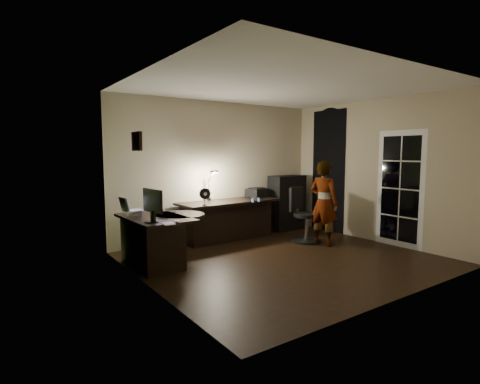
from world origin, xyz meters
TOP-DOWN VIEW (x-y plane):
  - floor at (0.00, 0.00)m, footprint 4.50×4.00m
  - ceiling at (0.00, 0.00)m, footprint 4.50×4.00m
  - wall_back at (0.00, 2.00)m, footprint 4.50×0.01m
  - wall_front at (0.00, -2.00)m, footprint 4.50×0.01m
  - wall_left at (-2.25, 0.00)m, footprint 0.01×4.00m
  - wall_right at (2.25, 0.00)m, footprint 0.01×4.00m
  - green_wall_overlay at (-2.24, 0.00)m, footprint 0.00×4.00m
  - arched_doorway at (2.24, 1.15)m, footprint 0.01×0.90m
  - french_door at (2.24, -0.55)m, footprint 0.02×0.92m
  - framed_picture at (-2.22, 0.45)m, footprint 0.04×0.30m
  - desk_left at (-1.83, 0.87)m, footprint 0.84×1.32m
  - desk_right at (0.00, 1.63)m, footprint 2.09×0.82m
  - cabinet at (1.59, 1.74)m, footprint 0.81×0.42m
  - laptop_stand at (-2.07, 1.09)m, footprint 0.26×0.23m
  - laptop at (-2.07, 1.09)m, footprint 0.34×0.32m
  - monitor at (-2.03, 0.48)m, footprint 0.15×0.51m
  - mouse at (-1.76, 0.25)m, footprint 0.08×0.10m
  - phone at (-1.43, 1.14)m, footprint 0.08×0.14m
  - pen at (-1.80, 0.61)m, footprint 0.10×0.13m
  - speaker at (-2.01, 0.44)m, footprint 0.07×0.07m
  - notepad at (-1.90, 0.22)m, footprint 0.17×0.22m
  - desk_fan at (-0.73, 1.30)m, footprint 0.22×0.16m
  - headphones at (0.27, 1.13)m, footprint 0.19×0.08m
  - printer at (0.80, 1.80)m, footprint 0.49×0.42m
  - desk_lamp at (-0.34, 1.83)m, footprint 0.17×0.29m
  - office_chair at (1.13, 0.67)m, footprint 0.70×0.70m
  - person at (1.20, 0.30)m, footprint 0.47×0.61m

SIDE VIEW (x-z plane):
  - floor at x=0.00m, z-range -0.01..0.00m
  - desk_left at x=-1.83m, z-range 0.00..0.75m
  - desk_right at x=0.00m, z-range 0.00..0.77m
  - office_chair at x=1.13m, z-range 0.00..1.04m
  - cabinet at x=1.59m, z-range 0.00..1.19m
  - phone at x=-1.43m, z-range 0.75..0.75m
  - notepad at x=-1.90m, z-range 0.75..0.76m
  - pen at x=-1.80m, z-range 0.75..0.76m
  - mouse at x=-1.76m, z-range 0.75..0.78m
  - person at x=1.20m, z-range 0.00..1.56m
  - laptop_stand at x=-2.07m, z-range 0.75..0.83m
  - headphones at x=0.27m, z-range 0.78..0.87m
  - speaker at x=-2.01m, z-range 0.75..0.91m
  - printer at x=0.80m, z-range 0.78..0.97m
  - monitor at x=-2.03m, z-range 0.75..1.08m
  - desk_fan at x=-0.73m, z-range 0.78..1.08m
  - laptop at x=-2.07m, z-range 0.83..1.04m
  - french_door at x=2.24m, z-range 0.00..2.10m
  - desk_lamp at x=-0.34m, z-range 0.78..1.40m
  - arched_doorway at x=2.24m, z-range 0.00..2.60m
  - wall_back at x=0.00m, z-range 0.00..2.70m
  - wall_front at x=0.00m, z-range 0.00..2.70m
  - wall_left at x=-2.25m, z-range 0.00..2.70m
  - wall_right at x=2.25m, z-range 0.00..2.70m
  - green_wall_overlay at x=-2.24m, z-range 0.00..2.70m
  - framed_picture at x=-2.22m, z-range 1.73..1.98m
  - ceiling at x=0.00m, z-range 2.70..2.71m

